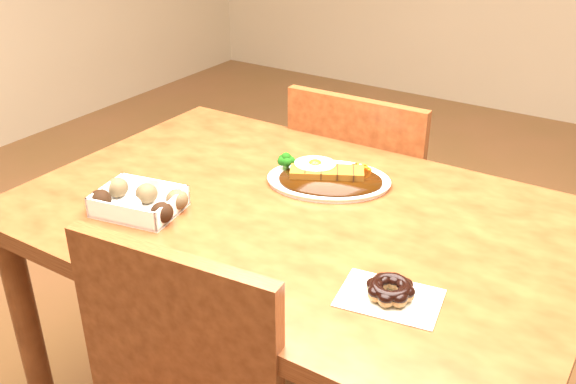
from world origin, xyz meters
The scene contains 5 objects.
table centered at (0.00, 0.00, 0.65)m, with size 1.20×0.80×0.75m.
chair_far centered at (-0.08, 0.53, 0.48)m, with size 0.43×0.43×0.87m.
katsu_curry_plate centered at (-0.01, 0.15, 0.76)m, with size 0.34×0.30×0.06m.
donut_box centered at (-0.28, -0.18, 0.77)m, with size 0.21×0.16×0.05m.
pon_de_ring centered at (0.30, -0.18, 0.77)m, with size 0.19×0.15×0.03m.
Camera 1 is at (0.64, -1.02, 1.41)m, focal length 40.00 mm.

